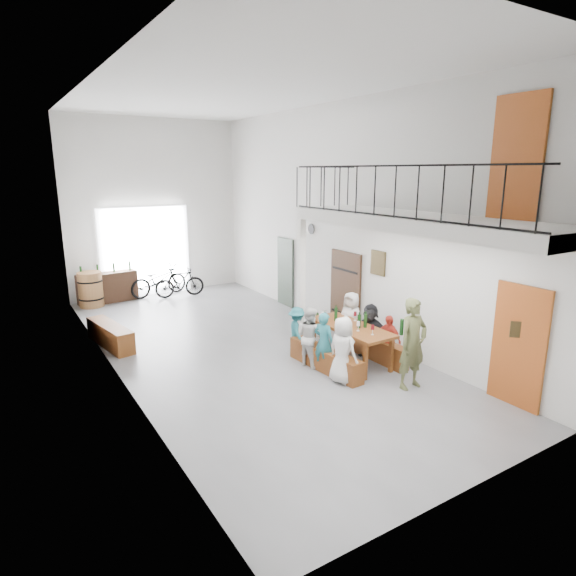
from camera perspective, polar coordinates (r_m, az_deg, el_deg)
floor at (r=11.04m, az=-5.45°, el=-7.01°), size 12.00×12.00×0.00m
room_walls at (r=10.34m, az=-5.90°, el=11.75°), size 12.00×12.00×12.00m
gateway_portal at (r=15.96m, az=-16.52°, el=4.16°), size 2.80×0.08×2.80m
right_wall_decor at (r=10.59m, az=12.21°, el=1.67°), size 0.07×8.28×5.07m
balcony at (r=9.02m, az=14.86°, el=7.32°), size 1.52×5.62×4.00m
tasting_table at (r=10.04m, az=7.47°, el=-4.92°), size 0.82×1.97×0.79m
bench_inner at (r=9.76m, az=4.40°, el=-8.44°), size 0.44×1.96×0.45m
bench_wall at (r=10.56m, az=9.69°, el=-6.79°), size 0.30×2.04×0.47m
tableware at (r=10.01m, az=7.57°, el=-3.65°), size 0.67×1.32×0.35m
side_bench at (r=11.73m, az=-20.31°, el=-5.26°), size 0.69×1.85×0.51m
oak_barrel at (r=15.22m, az=-22.35°, el=-0.16°), size 0.70×0.70×1.03m
serving_counter at (r=15.58m, az=-20.59°, el=0.06°), size 1.76×0.66×0.91m
counter_bottles at (r=15.46m, az=-20.78°, el=2.21°), size 1.48×0.13×0.28m
guest_left_a at (r=9.10m, az=6.49°, el=-7.33°), size 0.53×0.70×1.28m
guest_left_b at (r=9.55m, az=4.27°, el=-6.44°), size 0.43×0.52×1.23m
guest_left_c at (r=9.84m, az=2.61°, el=-5.75°), size 0.57×0.68×1.24m
guest_left_d at (r=10.42m, az=1.10°, el=-5.13°), size 0.60×0.78×1.06m
guest_right_a at (r=10.16m, az=11.77°, el=-6.00°), size 0.36×0.65×1.04m
guest_right_b at (r=10.41m, az=9.67°, el=-5.02°), size 0.71×1.14×1.18m
guest_right_c at (r=10.88m, az=7.46°, el=-3.80°), size 0.56×0.72×1.29m
host_standing at (r=9.06m, az=14.57°, el=-6.41°), size 0.62×0.41×1.69m
potted_plant at (r=12.53m, az=3.70°, el=-3.45°), size 0.37×0.32×0.41m
bicycle_near at (r=15.87m, az=-15.08°, el=0.88°), size 1.99×1.01×1.00m
bicycle_far at (r=15.57m, az=-12.72°, el=0.65°), size 1.59×0.62×0.93m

